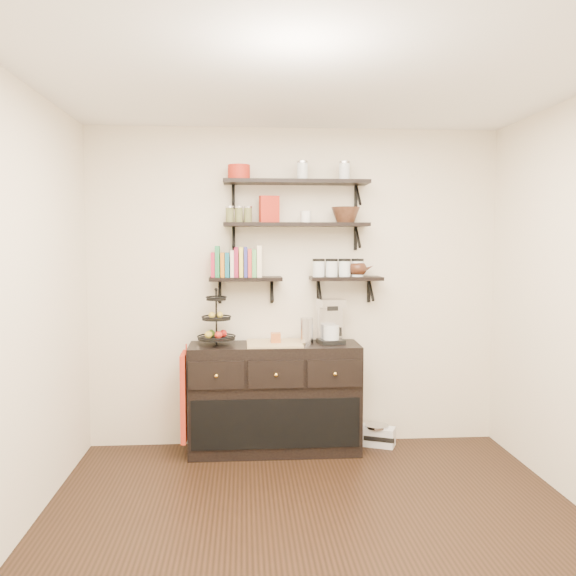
{
  "coord_description": "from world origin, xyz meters",
  "views": [
    {
      "loc": [
        -0.44,
        -3.44,
        1.75
      ],
      "look_at": [
        -0.1,
        1.15,
        1.39
      ],
      "focal_mm": 38.0,
      "sensor_mm": 36.0,
      "label": 1
    }
  ],
  "objects_px": {
    "sideboard": "(274,398)",
    "fruit_stand": "(217,326)",
    "radio": "(377,435)",
    "coffee_maker": "(331,322)"
  },
  "relations": [
    {
      "from": "fruit_stand",
      "to": "coffee_maker",
      "type": "height_order",
      "value": "fruit_stand"
    },
    {
      "from": "sideboard",
      "to": "coffee_maker",
      "type": "relative_size",
      "value": 3.77
    },
    {
      "from": "coffee_maker",
      "to": "radio",
      "type": "distance_m",
      "value": 1.07
    },
    {
      "from": "fruit_stand",
      "to": "radio",
      "type": "height_order",
      "value": "fruit_stand"
    },
    {
      "from": "sideboard",
      "to": "fruit_stand",
      "type": "bearing_deg",
      "value": 179.65
    },
    {
      "from": "sideboard",
      "to": "fruit_stand",
      "type": "xyz_separation_m",
      "value": [
        -0.47,
        0.0,
        0.6
      ]
    },
    {
      "from": "radio",
      "to": "fruit_stand",
      "type": "bearing_deg",
      "value": -153.79
    },
    {
      "from": "fruit_stand",
      "to": "coffee_maker",
      "type": "bearing_deg",
      "value": 1.36
    },
    {
      "from": "coffee_maker",
      "to": "radio",
      "type": "bearing_deg",
      "value": -3.21
    },
    {
      "from": "sideboard",
      "to": "radio",
      "type": "bearing_deg",
      "value": 4.57
    }
  ]
}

